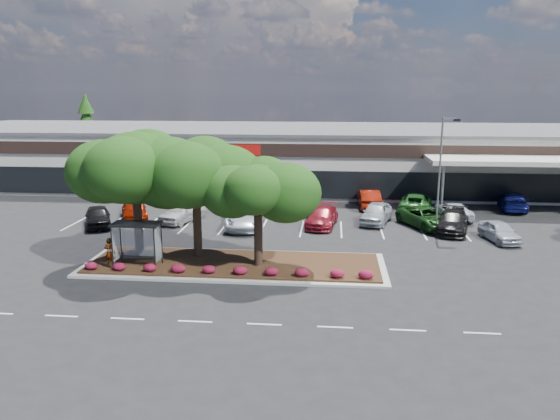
{
  "coord_description": "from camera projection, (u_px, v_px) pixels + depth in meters",
  "views": [
    {
      "loc": [
        3.72,
        -26.8,
        10.44
      ],
      "look_at": [
        0.35,
        8.17,
        2.6
      ],
      "focal_mm": 35.0,
      "sensor_mm": 36.0,
      "label": 1
    }
  ],
  "objects": [
    {
      "name": "car_5",
      "position": [
        376.0,
        213.0,
        43.13
      ],
      "size": [
        3.18,
        5.14,
        1.63
      ],
      "primitive_type": "imported",
      "rotation": [
        0.0,
        0.0,
        -0.28
      ],
      "color": "#A7AFB3",
      "rests_on": "ground"
    },
    {
      "name": "island_tree_mid",
      "position": [
        196.0,
        198.0,
        33.28
      ],
      "size": [
        6.6,
        6.6,
        7.32
      ],
      "primitive_type": null,
      "color": "#16330E",
      "rests_on": "landscape_island"
    },
    {
      "name": "car_7",
      "position": [
        453.0,
        222.0,
        40.48
      ],
      "size": [
        3.48,
        5.71,
        1.55
      ],
      "primitive_type": "imported",
      "rotation": [
        0.0,
        0.0,
        -0.26
      ],
      "color": "black",
      "rests_on": "ground"
    },
    {
      "name": "bus_shelter",
      "position": [
        137.0,
        232.0,
        31.72
      ],
      "size": [
        2.75,
        1.55,
        2.59
      ],
      "color": "black",
      "rests_on": "landscape_island"
    },
    {
      "name": "car_11",
      "position": [
        280.0,
        199.0,
        48.85
      ],
      "size": [
        2.89,
        5.67,
        1.53
      ],
      "primitive_type": "imported",
      "rotation": [
        0.0,
        0.0,
        3.2
      ],
      "color": "#4E4E54",
      "rests_on": "ground"
    },
    {
      "name": "car_3",
      "position": [
        245.0,
        216.0,
        41.87
      ],
      "size": [
        3.47,
        6.44,
        1.72
      ],
      "primitive_type": "imported",
      "rotation": [
        0.0,
        0.0,
        0.1
      ],
      "color": "silver",
      "rests_on": "ground"
    },
    {
      "name": "car_10",
      "position": [
        187.0,
        201.0,
        48.43
      ],
      "size": [
        2.01,
        4.37,
        1.39
      ],
      "primitive_type": "imported",
      "rotation": [
        0.0,
        0.0,
        3.27
      ],
      "color": "black",
      "rests_on": "ground"
    },
    {
      "name": "car_16",
      "position": [
        453.0,
        211.0,
        44.56
      ],
      "size": [
        2.65,
        5.06,
        1.36
      ],
      "primitive_type": "imported",
      "rotation": [
        0.0,
        0.0,
        3.22
      ],
      "color": "silver",
      "rests_on": "ground"
    },
    {
      "name": "car_2",
      "position": [
        182.0,
        211.0,
        43.59
      ],
      "size": [
        3.4,
        5.25,
        1.66
      ],
      "primitive_type": "imported",
      "rotation": [
        0.0,
        0.0,
        -0.32
      ],
      "color": "silver",
      "rests_on": "ground"
    },
    {
      "name": "island_tree_east",
      "position": [
        258.0,
        211.0,
        31.53
      ],
      "size": [
        5.8,
        5.8,
        6.5
      ],
      "primitive_type": null,
      "color": "#16330E",
      "rests_on": "landscape_island"
    },
    {
      "name": "car_14",
      "position": [
        369.0,
        199.0,
        48.72
      ],
      "size": [
        1.98,
        5.07,
        1.65
      ],
      "primitive_type": "imported",
      "rotation": [
        0.0,
        0.0,
        3.19
      ],
      "color": "maroon",
      "rests_on": "ground"
    },
    {
      "name": "island_tree_west",
      "position": [
        137.0,
        194.0,
        32.86
      ],
      "size": [
        7.2,
        7.2,
        7.89
      ],
      "primitive_type": null,
      "color": "#16330E",
      "rests_on": "landscape_island"
    },
    {
      "name": "ground",
      "position": [
        259.0,
        292.0,
        28.66
      ],
      "size": [
        160.0,
        160.0,
        0.0
      ],
      "primitive_type": "plane",
      "color": "black",
      "rests_on": "ground"
    },
    {
      "name": "car_9",
      "position": [
        185.0,
        194.0,
        51.28
      ],
      "size": [
        2.23,
        4.57,
        1.5
      ],
      "primitive_type": "imported",
      "rotation": [
        0.0,
        0.0,
        3.04
      ],
      "color": "#1C4A1A",
      "rests_on": "ground"
    },
    {
      "name": "car_1",
      "position": [
        134.0,
        210.0,
        44.83
      ],
      "size": [
        3.67,
        5.13,
        1.38
      ],
      "primitive_type": "imported",
      "rotation": [
        0.0,
        0.0,
        0.41
      ],
      "color": "#791301",
      "rests_on": "ground"
    },
    {
      "name": "retail_store",
      "position": [
        300.0,
        155.0,
        60.9
      ],
      "size": [
        80.4,
        25.2,
        6.25
      ],
      "color": "beige",
      "rests_on": "ground"
    },
    {
      "name": "car_4",
      "position": [
        322.0,
        217.0,
        42.2
      ],
      "size": [
        2.74,
        5.35,
        1.49
      ],
      "primitive_type": "imported",
      "rotation": [
        0.0,
        0.0,
        -0.13
      ],
      "color": "maroon",
      "rests_on": "ground"
    },
    {
      "name": "light_pole",
      "position": [
        440.0,
        183.0,
        39.43
      ],
      "size": [
        1.42,
        0.7,
        8.49
      ],
      "rotation": [
        0.0,
        0.0,
        -0.26
      ],
      "color": "#A9AAA4",
      "rests_on": "ground"
    },
    {
      "name": "car_0",
      "position": [
        98.0,
        216.0,
        42.14
      ],
      "size": [
        3.57,
        4.9,
        1.55
      ],
      "primitive_type": "imported",
      "rotation": [
        0.0,
        0.0,
        0.43
      ],
      "color": "black",
      "rests_on": "ground"
    },
    {
      "name": "car_13",
      "position": [
        311.0,
        207.0,
        45.98
      ],
      "size": [
        3.23,
        4.45,
        1.41
      ],
      "primitive_type": "imported",
      "rotation": [
        0.0,
        0.0,
        3.57
      ],
      "color": "#22481C",
      "rests_on": "ground"
    },
    {
      "name": "car_12",
      "position": [
        283.0,
        202.0,
        47.49
      ],
      "size": [
        2.0,
        4.5,
        1.5
      ],
      "primitive_type": "imported",
      "rotation": [
        0.0,
        0.0,
        3.19
      ],
      "color": "navy",
      "rests_on": "ground"
    },
    {
      "name": "car_15",
      "position": [
        416.0,
        203.0,
        47.17
      ],
      "size": [
        3.66,
        6.08,
        1.58
      ],
      "primitive_type": "imported",
      "rotation": [
        0.0,
        0.0,
        2.95
      ],
      "color": "#1C541D",
      "rests_on": "ground"
    },
    {
      "name": "car_6",
      "position": [
        426.0,
        218.0,
        41.83
      ],
      "size": [
        4.61,
        6.08,
        1.53
      ],
      "primitive_type": "imported",
      "rotation": [
        0.0,
        0.0,
        0.43
      ],
      "color": "#194316",
      "rests_on": "ground"
    },
    {
      "name": "landscape_island",
      "position": [
        234.0,
        264.0,
        32.7
      ],
      "size": [
        18.0,
        6.0,
        0.26
      ],
      "color": "#A9AAA4",
      "rests_on": "ground"
    },
    {
      "name": "person_waiting",
      "position": [
        110.0,
        253.0,
        31.55
      ],
      "size": [
        0.67,
        0.46,
        1.78
      ],
      "primitive_type": "imported",
      "rotation": [
        0.0,
        0.0,
        3.08
      ],
      "color": "#594C47",
      "rests_on": "landscape_island"
    },
    {
      "name": "car_17",
      "position": [
        513.0,
        201.0,
        47.86
      ],
      "size": [
        3.25,
        5.81,
        1.59
      ],
      "primitive_type": "imported",
      "rotation": [
        0.0,
        0.0,
        2.95
      ],
      "color": "#0E1253",
      "rests_on": "ground"
    },
    {
      "name": "conifer_north_west",
      "position": [
        87.0,
        129.0,
        75.07
      ],
      "size": [
        4.4,
        4.4,
        10.0
      ],
      "primitive_type": "cone",
      "color": "#16330E",
      "rests_on": "ground"
    },
    {
      "name": "lane_markings",
      "position": [
        276.0,
        239.0,
        38.79
      ],
      "size": [
        33.12,
        20.06,
        0.01
      ],
      "color": "silver",
      "rests_on": "ground"
    },
    {
      "name": "car_8",
      "position": [
        499.0,
        231.0,
        38.05
      ],
      "size": [
        2.39,
        4.33,
        1.4
      ],
      "primitive_type": "imported",
      "rotation": [
        0.0,
        0.0,
        0.19
      ],
      "color": "#B0B6BD",
      "rests_on": "ground"
    },
    {
      "name": "shrub_row",
      "position": [
        228.0,
        270.0,
        30.58
      ],
      "size": [
        17.0,
        0.8,
        0.5
      ],
      "primitive_type": null,
      "color": "maroon",
      "rests_on": "landscape_island"
    }
  ]
}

